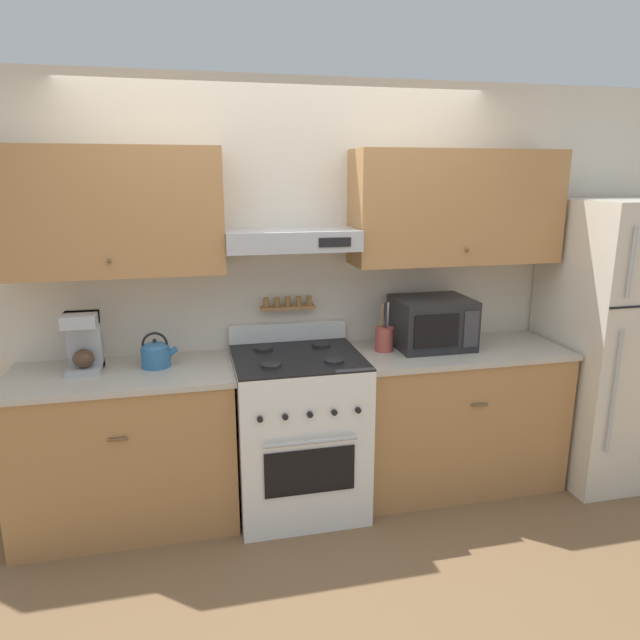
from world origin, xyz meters
TOP-DOWN VIEW (x-y plane):
  - ground_plane at (0.00, 0.00)m, footprint 16.00×16.00m
  - wall_back at (0.02, 0.59)m, footprint 5.20×0.46m
  - counter_left at (-0.99, 0.32)m, footprint 1.24×0.64m
  - counter_right at (1.04, 0.32)m, footprint 1.34×0.64m
  - stove_range at (0.00, 0.28)m, footprint 0.75×0.72m
  - refrigerator at (2.13, 0.24)m, footprint 0.80×0.78m
  - tea_kettle at (-0.80, 0.38)m, footprint 0.21×0.16m
  - coffee_maker at (-1.18, 0.41)m, footprint 0.18×0.21m
  - microwave at (0.89, 0.40)m, footprint 0.47×0.40m
  - utensil_crock at (0.57, 0.38)m, footprint 0.11×0.11m

SIDE VIEW (x-z plane):
  - ground_plane at x=0.00m, z-range 0.00..0.00m
  - counter_right at x=1.04m, z-range 0.00..0.93m
  - counter_left at x=-0.99m, z-range 0.00..0.93m
  - stove_range at x=0.00m, z-range -0.05..1.03m
  - refrigerator at x=2.13m, z-range 0.00..1.84m
  - tea_kettle at x=-0.80m, z-range 0.90..1.10m
  - utensil_crock at x=0.57m, z-range 0.85..1.16m
  - microwave at x=0.89m, z-range 0.92..1.24m
  - coffee_maker at x=-1.18m, z-range 0.92..1.26m
  - wall_back at x=0.02m, z-range 0.19..2.74m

